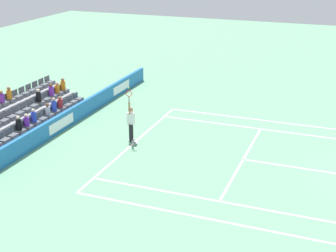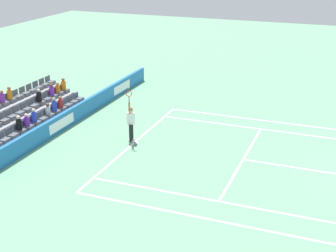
{
  "view_description": "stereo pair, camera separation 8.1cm",
  "coord_description": "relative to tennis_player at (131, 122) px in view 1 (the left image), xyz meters",
  "views": [
    {
      "loc": [
        20.36,
        -2.31,
        9.49
      ],
      "look_at": [
        -0.09,
        -10.13,
        1.1
      ],
      "focal_mm": 52.56,
      "sensor_mm": 36.0,
      "label": 1
    },
    {
      "loc": [
        20.33,
        -2.24,
        9.49
      ],
      "look_at": [
        -0.09,
        -10.13,
        1.1
      ],
      "focal_mm": 52.56,
      "sensor_mm": 36.0,
      "label": 2
    }
  ],
  "objects": [
    {
      "name": "line_service",
      "position": [
        0.17,
        5.73,
        -0.99
      ],
      "size": [
        8.23,
        0.1,
        0.01
      ],
      "primitive_type": "cube",
      "color": "white",
      "rests_on": "ground"
    },
    {
      "name": "sponsor_barrier",
      "position": [
        0.17,
        -4.01,
        -0.53
      ],
      "size": [
        21.29,
        0.22,
        0.92
      ],
      "color": "#1E66AD",
      "rests_on": "ground"
    },
    {
      "name": "stadium_stand",
      "position": [
        0.17,
        -6.32,
        -0.43
      ],
      "size": [
        8.06,
        2.85,
        2.19
      ],
      "color": "gray",
      "rests_on": "ground"
    },
    {
      "name": "line_centre_service",
      "position": [
        0.17,
        8.93,
        -0.99
      ],
      "size": [
        0.1,
        6.4,
        0.01
      ],
      "primitive_type": "cube",
      "color": "white",
      "rests_on": "ground"
    },
    {
      "name": "line_singles_sideline_left",
      "position": [
        4.29,
        6.18,
        -0.99
      ],
      "size": [
        0.1,
        11.89,
        0.01
      ],
      "primitive_type": "cube",
      "color": "white",
      "rests_on": "ground"
    },
    {
      "name": "line_singles_sideline_right",
      "position": [
        -3.94,
        6.18,
        -0.99
      ],
      "size": [
        0.1,
        11.89,
        0.01
      ],
      "primitive_type": "cube",
      "color": "white",
      "rests_on": "ground"
    },
    {
      "name": "tennis_player",
      "position": [
        0.0,
        0.0,
        0.0
      ],
      "size": [
        0.53,
        0.4,
        2.85
      ],
      "color": "black",
      "rests_on": "ground"
    },
    {
      "name": "line_doubles_sideline_right",
      "position": [
        -5.31,
        6.18,
        -0.99
      ],
      "size": [
        0.1,
        11.89,
        0.01
      ],
      "primitive_type": "cube",
      "color": "white",
      "rests_on": "ground"
    },
    {
      "name": "line_baseline",
      "position": [
        0.17,
        0.24,
        -0.99
      ],
      "size": [
        10.97,
        0.1,
        0.01
      ],
      "primitive_type": "cube",
      "color": "white",
      "rests_on": "ground"
    },
    {
      "name": "line_doubles_sideline_left",
      "position": [
        5.66,
        6.18,
        -0.99
      ],
      "size": [
        0.1,
        11.89,
        0.01
      ],
      "primitive_type": "cube",
      "color": "white",
      "rests_on": "ground"
    },
    {
      "name": "line_centre_mark",
      "position": [
        0.17,
        0.34,
        -0.99
      ],
      "size": [
        0.1,
        0.2,
        0.01
      ],
      "primitive_type": "cube",
      "color": "white",
      "rests_on": "ground"
    }
  ]
}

